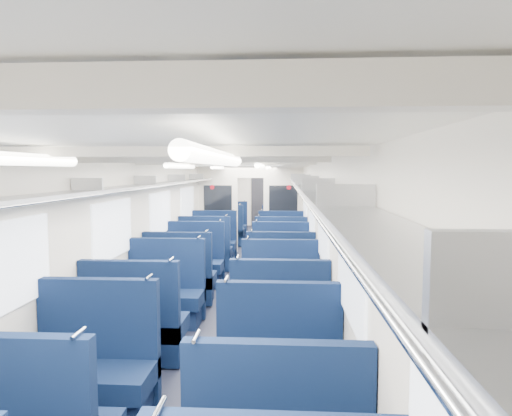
{
  "coord_description": "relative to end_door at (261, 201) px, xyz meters",
  "views": [
    {
      "loc": [
        0.85,
        -8.61,
        2.2
      ],
      "look_at": [
        0.17,
        2.84,
        1.23
      ],
      "focal_mm": 31.21,
      "sensor_mm": 36.0,
      "label": 1
    }
  ],
  "objects": [
    {
      "name": "seat_14",
      "position": [
        -0.83,
        -9.21,
        -0.62
      ],
      "size": [
        1.12,
        0.62,
        1.25
      ],
      "color": "#0D1E42",
      "rests_on": "floor"
    },
    {
      "name": "seat_15",
      "position": [
        0.83,
        -9.2,
        -0.62
      ],
      "size": [
        1.12,
        0.62,
        1.25
      ],
      "color": "#0D1E42",
      "rests_on": "floor"
    },
    {
      "name": "seat_16",
      "position": [
        -0.83,
        -7.95,
        -0.62
      ],
      "size": [
        1.12,
        0.62,
        1.25
      ],
      "color": "#0D1E42",
      "rests_on": "floor"
    },
    {
      "name": "seat_17",
      "position": [
        0.83,
        -7.95,
        -0.62
      ],
      "size": [
        1.12,
        0.62,
        1.25
      ],
      "color": "#0D1E42",
      "rests_on": "floor"
    },
    {
      "name": "seat_12",
      "position": [
        -0.83,
        -10.42,
        -0.62
      ],
      "size": [
        1.12,
        0.62,
        1.25
      ],
      "color": "#0D1E42",
      "rests_on": "floor"
    },
    {
      "name": "floor",
      "position": [
        0.0,
        -8.94,
        -1.0
      ],
      "size": [
        2.8,
        18.0,
        0.01
      ],
      "primitive_type": "cube",
      "color": "black",
      "rests_on": "ground"
    },
    {
      "name": "seat_6",
      "position": [
        -0.83,
        -13.8,
        -0.62
      ],
      "size": [
        1.12,
        0.62,
        1.25
      ],
      "color": "#0D1E42",
      "rests_on": "floor"
    },
    {
      "name": "seat_11",
      "position": [
        0.83,
        -11.38,
        -0.62
      ],
      "size": [
        1.12,
        0.62,
        1.25
      ],
      "color": "#0D1E42",
      "rests_on": "floor"
    },
    {
      "name": "seat_22",
      "position": [
        -0.83,
        -3.6,
        -0.62
      ],
      "size": [
        1.12,
        0.62,
        1.25
      ],
      "color": "#0D1E42",
      "rests_on": "floor"
    },
    {
      "name": "seat_21",
      "position": [
        0.83,
        -4.79,
        -0.62
      ],
      "size": [
        1.12,
        0.62,
        1.25
      ],
      "color": "#0D1E42",
      "rests_on": "floor"
    },
    {
      "name": "dado_right",
      "position": [
        1.39,
        -8.94,
        -0.65
      ],
      "size": [
        0.03,
        17.9,
        0.7
      ],
      "primitive_type": "cube",
      "color": "#101C37",
      "rests_on": "floor"
    },
    {
      "name": "luggage_rack_right",
      "position": [
        1.21,
        -8.94,
        0.97
      ],
      "size": [
        0.36,
        17.4,
        0.18
      ],
      "color": "#B2B5BA",
      "rests_on": "wall_right"
    },
    {
      "name": "luggage_rack_left",
      "position": [
        -1.21,
        -8.94,
        0.97
      ],
      "size": [
        0.36,
        17.4,
        0.18
      ],
      "color": "#B2B5BA",
      "rests_on": "wall_left"
    },
    {
      "name": "ceiling_fittings",
      "position": [
        0.0,
        -9.2,
        1.29
      ],
      "size": [
        2.7,
        16.06,
        0.11
      ],
      "color": "silver",
      "rests_on": "ceiling"
    },
    {
      "name": "end_door",
      "position": [
        0.0,
        0.0,
        0.0
      ],
      "size": [
        0.75,
        0.06,
        2.0
      ],
      "primitive_type": "cube",
      "color": "black",
      "rests_on": "floor"
    },
    {
      "name": "bulkhead",
      "position": [
        -0.0,
        -5.7,
        0.23
      ],
      "size": [
        2.8,
        0.1,
        2.35
      ],
      "color": "silver",
      "rests_on": "floor"
    },
    {
      "name": "seat_7",
      "position": [
        0.83,
        -13.82,
        -0.62
      ],
      "size": [
        1.12,
        0.62,
        1.25
      ],
      "color": "#0D1E42",
      "rests_on": "floor"
    },
    {
      "name": "dado_left",
      "position": [
        -1.39,
        -8.94,
        -0.65
      ],
      "size": [
        0.03,
        17.9,
        0.7
      ],
      "primitive_type": "cube",
      "color": "#101C37",
      "rests_on": "floor"
    },
    {
      "name": "seat_20",
      "position": [
        -0.83,
        -4.77,
        -0.62
      ],
      "size": [
        1.12,
        0.62,
        1.25
      ],
      "color": "#0D1E42",
      "rests_on": "floor"
    },
    {
      "name": "seat_19",
      "position": [
        0.83,
        -6.9,
        -0.62
      ],
      "size": [
        1.12,
        0.62,
        1.25
      ],
      "color": "#0D1E42",
      "rests_on": "floor"
    },
    {
      "name": "wall_right",
      "position": [
        1.4,
        -8.94,
        0.18
      ],
      "size": [
        0.02,
        18.0,
        2.35
      ],
      "primitive_type": "cube",
      "color": "silver",
      "rests_on": "floor"
    },
    {
      "name": "seat_9",
      "position": [
        0.83,
        -12.52,
        -0.62
      ],
      "size": [
        1.12,
        0.62,
        1.25
      ],
      "color": "#0D1E42",
      "rests_on": "floor"
    },
    {
      "name": "seat_13",
      "position": [
        0.83,
        -10.29,
        -0.62
      ],
      "size": [
        1.12,
        0.62,
        1.25
      ],
      "color": "#0D1E42",
      "rests_on": "floor"
    },
    {
      "name": "seat_8",
      "position": [
        -0.83,
        -12.67,
        -0.62
      ],
      "size": [
        1.12,
        0.62,
        1.25
      ],
      "color": "#0D1E42",
      "rests_on": "floor"
    },
    {
      "name": "wall_far",
      "position": [
        0.0,
        0.06,
        0.18
      ],
      "size": [
        2.8,
        0.02,
        2.35
      ],
      "primitive_type": "cube",
      "color": "silver",
      "rests_on": "floor"
    },
    {
      "name": "ceiling",
      "position": [
        0.0,
        -8.94,
        1.35
      ],
      "size": [
        2.8,
        18.0,
        0.01
      ],
      "primitive_type": "cube",
      "color": "white",
      "rests_on": "wall_left"
    },
    {
      "name": "windows",
      "position": [
        0.0,
        -9.4,
        0.42
      ],
      "size": [
        2.78,
        15.6,
        0.75
      ],
      "color": "white",
      "rests_on": "wall_left"
    },
    {
      "name": "wall_left",
      "position": [
        -1.4,
        -8.94,
        0.18
      ],
      "size": [
        0.02,
        18.0,
        2.35
      ],
      "primitive_type": "cube",
      "color": "silver",
      "rests_on": "floor"
    },
    {
      "name": "seat_10",
      "position": [
        -0.83,
        -11.37,
        -0.62
      ],
      "size": [
        1.12,
        0.62,
        1.25
      ],
      "color": "#0D1E42",
      "rests_on": "floor"
    },
    {
      "name": "seat_18",
      "position": [
        -0.83,
        -6.86,
        -0.62
      ],
      "size": [
        1.12,
        0.62,
        1.25
      ],
      "color": "#0D1E42",
      "rests_on": "floor"
    },
    {
      "name": "seat_23",
      "position": [
        0.83,
        -3.59,
        -0.62
      ],
      "size": [
        1.12,
        0.62,
        1.25
      ],
      "color": "#0D1E42",
      "rests_on": "floor"
    }
  ]
}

